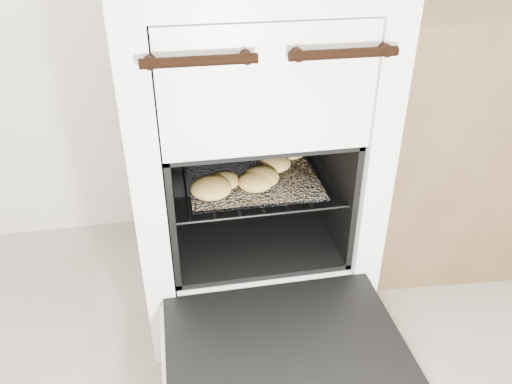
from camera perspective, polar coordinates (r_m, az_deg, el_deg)
stove at (r=1.49m, az=-1.10°, el=4.76°), size 0.64×0.71×0.98m
oven_door at (r=1.22m, az=3.46°, el=-17.81°), size 0.57×0.45×0.04m
oven_rack at (r=1.45m, az=-0.62°, el=1.91°), size 0.46×0.45×0.01m
foil_sheet at (r=1.43m, az=-0.47°, el=1.73°), size 0.36×0.32×0.01m
baked_rolls at (r=1.39m, az=-0.29°, el=2.27°), size 0.39×0.32×0.05m
counter at (r=1.87m, az=22.64°, el=6.23°), size 0.90×0.63×0.85m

